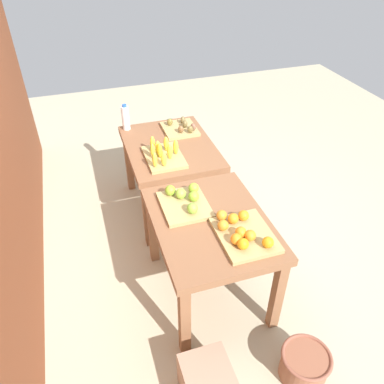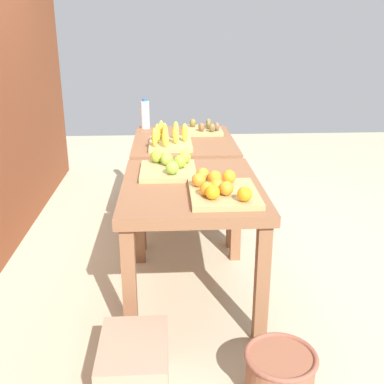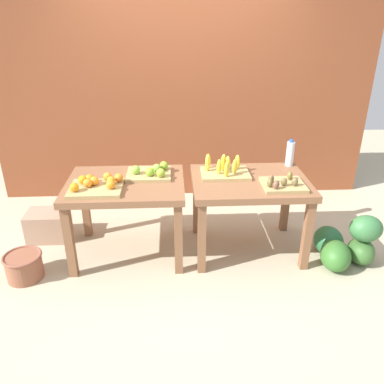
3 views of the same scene
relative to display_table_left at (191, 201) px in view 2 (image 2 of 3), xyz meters
name	(u,v)px [view 2 (image 2 of 3)]	position (x,y,z in m)	size (l,w,h in m)	color
ground_plane	(187,253)	(0.56, 0.00, -0.63)	(8.00, 8.00, 0.00)	#B9AF91
display_table_left	(191,201)	(0.00, 0.00, 0.00)	(1.04, 0.80, 0.74)	brown
display_table_right	(184,152)	(1.12, 0.00, 0.00)	(1.04, 0.80, 0.74)	brown
orange_bin	(221,189)	(-0.22, -0.14, 0.15)	(0.44, 0.36, 0.11)	tan
apple_bin	(170,167)	(0.22, 0.12, 0.14)	(0.40, 0.34, 0.11)	tan
banana_crate	(169,140)	(0.90, 0.12, 0.16)	(0.44, 0.32, 0.17)	tan
kiwi_bin	(204,129)	(1.36, -0.18, 0.14)	(0.36, 0.32, 0.10)	tan
water_bottle	(145,115)	(1.56, 0.32, 0.23)	(0.08, 0.08, 0.26)	silver
watermelon_pile	(206,173)	(1.98, -0.26, -0.45)	(0.59, 0.61, 0.48)	#36612A
wicker_basket	(280,374)	(-0.87, -0.35, -0.51)	(0.33, 0.33, 0.23)	#91563D
cardboard_produce_box	(134,370)	(-0.84, 0.30, -0.48)	(0.40, 0.30, 0.29)	tan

